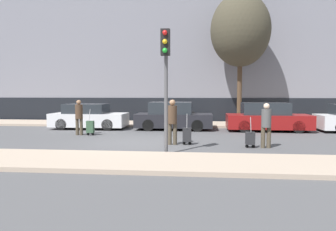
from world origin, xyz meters
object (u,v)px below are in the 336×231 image
parked_car_2 (267,118)px  pedestrian_center (172,119)px  parked_car_0 (89,117)px  bare_tree_near_crossing (240,30)px  traffic_light (166,66)px  pedestrian_right (266,123)px  trolley_right (250,138)px  parked_bicycle (182,117)px  parked_car_1 (173,117)px  trolley_left (90,127)px  pedestrian_left (79,115)px  trolley_center (187,135)px

parked_car_2 → pedestrian_center: 6.54m
parked_car_0 → bare_tree_near_crossing: bare_tree_near_crossing is taller
traffic_light → pedestrian_right: bearing=25.5°
traffic_light → trolley_right: bearing=29.2°
parked_car_0 → parked_car_2: (9.42, -0.10, 0.04)m
pedestrian_center → parked_bicycle: (-0.04, 7.16, -0.48)m
parked_car_1 → pedestrian_center: 5.00m
pedestrian_right → trolley_left: bearing=157.0°
traffic_light → parked_car_1: bearing=93.1°
pedestrian_left → parked_bicycle: size_ratio=0.92×
trolley_center → parked_car_2: bearing=51.0°
pedestrian_center → bare_tree_near_crossing: bare_tree_near_crossing is taller
parked_car_1 → parked_bicycle: (0.37, 2.19, -0.18)m
pedestrian_center → trolley_right: 2.92m
trolley_center → pedestrian_right: 2.90m
bare_tree_near_crossing → pedestrian_left: bearing=-146.0°
pedestrian_right → bare_tree_near_crossing: 9.29m
pedestrian_left → traffic_light: bearing=141.8°
trolley_center → pedestrian_right: size_ratio=0.74×
trolley_left → pedestrian_left: bearing=174.2°
parked_car_1 → traffic_light: size_ratio=1.03×
parked_car_0 → parked_car_2: 9.42m
parked_car_0 → pedestrian_left: 2.65m
parked_car_1 → traffic_light: traffic_light is taller
bare_tree_near_crossing → pedestrian_right: bearing=-89.6°
trolley_right → trolley_center: bearing=168.6°
pedestrian_center → pedestrian_right: 3.40m
pedestrian_left → bare_tree_near_crossing: bare_tree_near_crossing is taller
parked_bicycle → bare_tree_near_crossing: 6.13m
parked_car_2 → trolley_center: 6.16m
pedestrian_center → trolley_left: bearing=-33.1°
parked_car_1 → traffic_light: (0.38, -6.99, 2.11)m
pedestrian_right → parked_bicycle: size_ratio=0.90×
parked_car_1 → parked_bicycle: bearing=80.4°
pedestrian_center → parked_car_1: bearing=-88.8°
pedestrian_left → trolley_center: bearing=161.5°
trolley_center → pedestrian_right: (2.82, -0.43, 0.52)m
bare_tree_near_crossing → parked_car_1: bearing=-144.6°
parked_car_2 → bare_tree_near_crossing: 5.78m
parked_car_1 → bare_tree_near_crossing: (3.73, 2.65, 4.92)m
parked_car_2 → trolley_center: size_ratio=3.53×
trolley_center → parked_bicycle: (-0.59, 7.13, 0.12)m
pedestrian_left → trolley_center: size_ratio=1.38×
parked_car_1 → parked_bicycle: size_ratio=2.27×
parked_car_2 → pedestrian_right: bearing=-101.4°
pedestrian_right → parked_bicycle: 8.30m
pedestrian_left → traffic_light: traffic_light is taller
parked_car_1 → bare_tree_near_crossing: size_ratio=0.53×
pedestrian_right → trolley_right: (-0.55, -0.03, -0.56)m
trolley_left → pedestrian_center: pedestrian_center is taller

